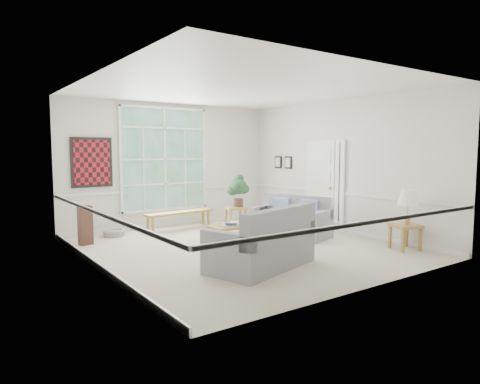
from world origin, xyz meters
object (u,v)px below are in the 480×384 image
Objects in this scene: loveseat_front at (261,237)px; end_table at (236,217)px; coffee_table at (234,234)px; side_table at (405,237)px; loveseat_right at (291,216)px.

loveseat_front reaches higher than end_table.
end_table is at bearing 57.30° from coffee_table.
end_table is 0.98× the size of side_table.
loveseat_front is 1.83× the size of coffee_table.
loveseat_front reaches higher than coffee_table.
loveseat_front is at bearing -118.33° from end_table.
end_table is at bearing 106.66° from side_table.
side_table is at bearing -42.70° from coffee_table.
coffee_table is (0.66, 1.72, -0.31)m from loveseat_front.
loveseat_front reaches higher than loveseat_right.
side_table is at bearing -28.33° from loveseat_front.
end_table reaches higher than coffee_table.
end_table is (1.79, 3.32, -0.26)m from loveseat_front.
loveseat_right is at bearing -81.17° from end_table.
loveseat_right is 2.38m from side_table.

